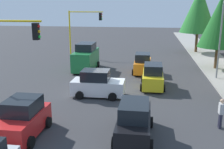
{
  "coord_description": "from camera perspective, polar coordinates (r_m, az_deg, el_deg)",
  "views": [
    {
      "loc": [
        20.68,
        3.16,
        6.66
      ],
      "look_at": [
        0.13,
        0.19,
        1.2
      ],
      "focal_mm": 43.04,
      "sensor_mm": 36.0,
      "label": 1
    }
  ],
  "objects": [
    {
      "name": "delivery_van_green",
      "position": [
        27.99,
        -5.57,
        3.59
      ],
      "size": [
        4.8,
        2.22,
        2.77
      ],
      "color": "#1E7238",
      "rests_on": "ground"
    },
    {
      "name": "tree_roadside_mid",
      "position": [
        29.53,
        21.97,
        10.38
      ],
      "size": [
        4.14,
        4.14,
        7.55
      ],
      "color": "brown",
      "rests_on": "ground"
    },
    {
      "name": "tree_roadside_far",
      "position": [
        39.2,
        17.99,
        12.97
      ],
      "size": [
        4.91,
        4.91,
        9.01
      ],
      "color": "brown",
      "rests_on": "ground"
    },
    {
      "name": "car_red",
      "position": [
        14.78,
        -18.48,
        -9.02
      ],
      "size": [
        3.67,
        2.09,
        1.98
      ],
      "color": "red",
      "rests_on": "ground"
    },
    {
      "name": "car_yellow",
      "position": [
        22.28,
        8.66,
        -0.43
      ],
      "size": [
        3.99,
        1.95,
        1.98
      ],
      "color": "yellow",
      "rests_on": "ground"
    },
    {
      "name": "street_lamp_curbside",
      "position": [
        25.13,
        22.33,
        8.37
      ],
      "size": [
        2.15,
        0.28,
        7.0
      ],
      "color": "slate",
      "rests_on": "ground"
    },
    {
      "name": "traffic_signal_far_right",
      "position": [
        35.89,
        -6.25,
        10.59
      ],
      "size": [
        0.36,
        4.59,
        5.83
      ],
      "color": "yellow",
      "rests_on": "ground"
    },
    {
      "name": "car_orange",
      "position": [
        26.93,
        6.51,
        2.28
      ],
      "size": [
        3.91,
        1.92,
        1.98
      ],
      "color": "orange",
      "rests_on": "ground"
    },
    {
      "name": "car_white",
      "position": [
        19.91,
        -3.08,
        -2.12
      ],
      "size": [
        2.02,
        3.86,
        1.98
      ],
      "color": "white",
      "rests_on": "ground"
    },
    {
      "name": "car_black",
      "position": [
        13.85,
        4.74,
        -9.9
      ],
      "size": [
        4.18,
        1.93,
        1.98
      ],
      "color": "black",
      "rests_on": "ground"
    },
    {
      "name": "ground_plane",
      "position": [
        21.95,
        -0.45,
        -2.93
      ],
      "size": [
        120.0,
        120.0,
        0.0
      ],
      "primitive_type": "plane",
      "color": "#353538"
    },
    {
      "name": "pedestrian_crossing",
      "position": [
        15.97,
        22.14,
        -7.51
      ],
      "size": [
        0.4,
        0.24,
        1.7
      ],
      "color": "#262638",
      "rests_on": "ground"
    }
  ]
}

